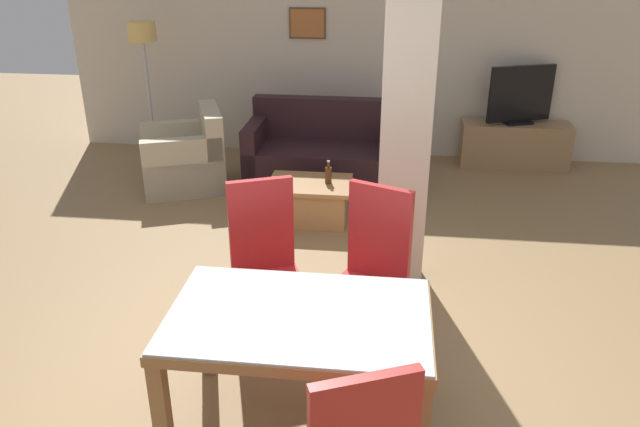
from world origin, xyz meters
TOP-DOWN VIEW (x-y plane):
  - ground_plane at (0.00, 0.00)m, footprint 18.00×18.00m
  - back_wall at (-0.00, 4.92)m, footprint 7.20×0.09m
  - divider_pillar at (0.54, 1.74)m, footprint 0.36×0.40m
  - dining_table at (0.00, 0.00)m, footprint 1.40×0.89m
  - dining_chair_far_left at (-0.35, 0.84)m, footprint 0.60×0.60m
  - dining_chair_far_right at (0.35, 0.82)m, footprint 0.60×0.60m
  - sofa at (-0.29, 3.90)m, footprint 1.72×0.87m
  - armchair at (-1.78, 3.51)m, footprint 1.09×1.07m
  - coffee_table at (-0.32, 2.78)m, footprint 0.80×0.59m
  - bottle at (-0.14, 2.79)m, footprint 0.06×0.06m
  - tv_stand at (1.91, 4.64)m, footprint 1.26×0.40m
  - tv_screen at (1.91, 4.64)m, footprint 0.77×0.34m
  - floor_lamp at (-2.44, 4.27)m, footprint 0.32×0.32m

SIDE VIEW (x-z plane):
  - ground_plane at x=0.00m, z-range 0.00..0.00m
  - coffee_table at x=-0.32m, z-range 0.01..0.40m
  - tv_stand at x=1.91m, z-range 0.00..0.53m
  - armchair at x=-1.78m, z-range -0.13..0.73m
  - sofa at x=-0.29m, z-range -0.14..0.74m
  - bottle at x=-0.14m, z-range 0.37..0.60m
  - dining_table at x=0.00m, z-range 0.21..0.96m
  - dining_chair_far_left at x=-0.35m, z-range 0.03..1.16m
  - dining_chair_far_right at x=0.35m, z-range 0.03..1.16m
  - tv_screen at x=1.91m, z-range 0.52..1.20m
  - divider_pillar at x=0.54m, z-range 0.00..2.70m
  - back_wall at x=0.00m, z-range 0.00..2.70m
  - floor_lamp at x=-2.44m, z-range 0.57..2.24m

